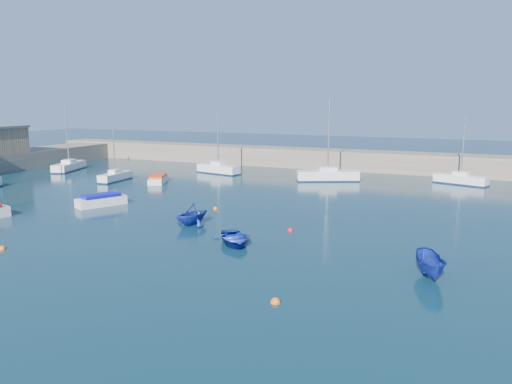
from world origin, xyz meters
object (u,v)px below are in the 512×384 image
at_px(sailboat_3, 115,176).
at_px(motorboat_1, 101,200).
at_px(motorboat_2, 158,179).
at_px(dinghy_center, 234,238).
at_px(dinghy_right, 431,265).
at_px(sailboat_4, 69,166).
at_px(sailboat_6, 328,175).
at_px(sailboat_5, 218,169).
at_px(sailboat_7, 461,179).
at_px(dinghy_left, 192,214).

height_order(sailboat_3, motorboat_1, sailboat_3).
xyz_separation_m(motorboat_2, dinghy_center, (19.19, -18.98, -0.04)).
bearing_deg(motorboat_2, dinghy_right, -56.70).
height_order(sailboat_4, sailboat_6, sailboat_6).
bearing_deg(dinghy_right, sailboat_4, 135.92).
height_order(motorboat_1, dinghy_right, dinghy_right).
relative_size(motorboat_2, dinghy_right, 1.36).
relative_size(sailboat_6, motorboat_1, 2.06).
distance_m(sailboat_3, sailboat_5, 13.28).
relative_size(sailboat_4, sailboat_7, 1.13).
bearing_deg(sailboat_6, sailboat_5, 64.19).
relative_size(sailboat_5, dinghy_right, 2.36).
bearing_deg(dinghy_left, dinghy_right, 2.33).
height_order(sailboat_5, dinghy_right, sailboat_5).
xyz_separation_m(sailboat_4, dinghy_center, (36.27, -22.70, -0.20)).
distance_m(motorboat_1, dinghy_center, 17.55).
height_order(sailboat_3, dinghy_right, sailboat_3).
height_order(sailboat_7, motorboat_2, sailboat_7).
bearing_deg(sailboat_7, sailboat_4, 119.14).
distance_m(sailboat_3, dinghy_left, 24.08).
bearing_deg(dinghy_left, motorboat_2, 149.29).
height_order(sailboat_5, sailboat_6, sailboat_6).
bearing_deg(sailboat_3, sailboat_4, 154.30).
height_order(sailboat_7, motorboat_1, sailboat_7).
height_order(sailboat_6, dinghy_left, sailboat_6).
bearing_deg(dinghy_left, sailboat_4, 165.63).
bearing_deg(dinghy_center, dinghy_left, 109.12).
relative_size(sailboat_7, motorboat_2, 1.64).
distance_m(sailboat_6, sailboat_7, 14.99).
relative_size(sailboat_3, dinghy_right, 1.95).
height_order(sailboat_6, dinghy_center, sailboat_6).
distance_m(sailboat_6, dinghy_right, 32.85).
bearing_deg(sailboat_6, dinghy_right, -180.00).
relative_size(sailboat_5, sailboat_7, 1.05).
xyz_separation_m(sailboat_3, sailboat_4, (-11.74, 4.76, 0.05)).
bearing_deg(dinghy_left, sailboat_7, 74.94).
bearing_deg(motorboat_2, dinghy_center, -68.62).
distance_m(sailboat_5, dinghy_left, 27.28).
bearing_deg(dinghy_center, sailboat_3, 105.80).
bearing_deg(sailboat_6, dinghy_center, 157.87).
bearing_deg(dinghy_center, dinghy_right, -44.42).
xyz_separation_m(sailboat_7, motorboat_2, (-32.11, -12.97, -0.15)).
height_order(sailboat_4, dinghy_right, sailboat_4).
height_order(sailboat_5, motorboat_1, sailboat_5).
bearing_deg(motorboat_2, sailboat_6, 3.95).
bearing_deg(sailboat_4, sailboat_5, -2.21).
distance_m(sailboat_6, dinghy_center, 28.32).
distance_m(motorboat_1, dinghy_right, 29.89).
relative_size(sailboat_3, dinghy_left, 2.12).
distance_m(sailboat_7, motorboat_2, 34.63).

